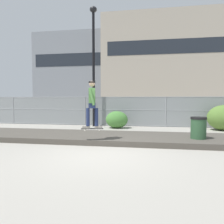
{
  "coord_description": "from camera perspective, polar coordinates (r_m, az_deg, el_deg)",
  "views": [
    {
      "loc": [
        1.43,
        -6.28,
        1.71
      ],
      "look_at": [
        -0.13,
        3.16,
        1.12
      ],
      "focal_mm": 34.28,
      "sensor_mm": 36.0,
      "label": 1
    }
  ],
  "objects": [
    {
      "name": "ground_plane",
      "position": [
        6.66,
        -3.41,
        -11.37
      ],
      "size": [
        120.0,
        120.0,
        0.0
      ],
      "primitive_type": "plane",
      "color": "#9E998E"
    },
    {
      "name": "parked_car_mid",
      "position": [
        16.42,
        14.15,
        0.37
      ],
      "size": [
        4.46,
        2.06,
        1.66
      ],
      "color": "silver",
      "rests_on": "ground_plane"
    },
    {
      "name": "chain_fence",
      "position": [
        13.45,
        3.27,
        0.2
      ],
      "size": [
        25.55,
        0.06,
        1.85
      ],
      "color": "gray",
      "rests_on": "ground_plane"
    },
    {
      "name": "trash_bin",
      "position": [
        8.73,
        22.05,
        -4.59
      ],
      "size": [
        0.59,
        0.59,
        1.03
      ],
      "color": "#2D5133",
      "rests_on": "ground_plane"
    },
    {
      "name": "skater",
      "position": [
        7.74,
        -5.34,
        2.78
      ],
      "size": [
        0.72,
        0.62,
        1.72
      ],
      "color": "gray",
      "rests_on": "skateboard"
    },
    {
      "name": "shrub_left",
      "position": [
        12.51,
        1.28,
        -2.04
      ],
      "size": [
        1.29,
        1.06,
        1.0
      ],
      "color": "#477F38",
      "rests_on": "ground_plane"
    },
    {
      "name": "shrub_center",
      "position": [
        13.08,
        27.77,
        -1.36
      ],
      "size": [
        1.79,
        1.46,
        1.38
      ],
      "color": "#567A33",
      "rests_on": "ground_plane"
    },
    {
      "name": "skateboard",
      "position": [
        7.82,
        -5.3,
        -4.47
      ],
      "size": [
        0.82,
        0.37,
        0.07
      ],
      "color": "black"
    },
    {
      "name": "gravel_berm",
      "position": [
        8.96,
        0.05,
        -6.8
      ],
      "size": [
        15.48,
        2.55,
        0.21
      ],
      "primitive_type": "cube",
      "color": "#4C473F",
      "rests_on": "ground_plane"
    },
    {
      "name": "street_lamp",
      "position": [
        13.64,
        -4.95,
        15.32
      ],
      "size": [
        0.44,
        0.44,
        7.31
      ],
      "color": "black",
      "rests_on": "ground_plane"
    },
    {
      "name": "parked_car_near",
      "position": [
        17.11,
        -6.2,
        0.58
      ],
      "size": [
        4.43,
        2.0,
        1.66
      ],
      "color": "maroon",
      "rests_on": "ground_plane"
    },
    {
      "name": "library_building",
      "position": [
        49.74,
        -5.96,
        10.33
      ],
      "size": [
        20.66,
        13.51,
        15.24
      ],
      "color": "slate",
      "rests_on": "ground_plane"
    },
    {
      "name": "office_block",
      "position": [
        44.73,
        19.08,
        12.25
      ],
      "size": [
        31.46,
        10.35,
        17.28
      ],
      "color": "#9E9384",
      "rests_on": "ground_plane"
    }
  ]
}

